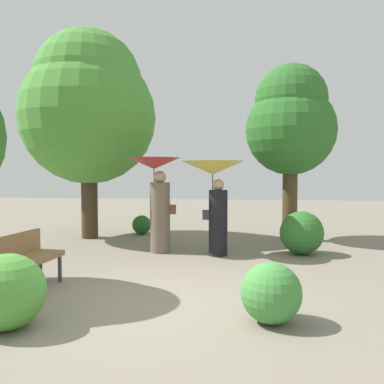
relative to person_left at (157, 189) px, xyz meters
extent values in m
plane|color=gray|center=(0.70, -3.42, -1.38)|extent=(40.00, 40.00, 0.00)
cylinder|color=#6B5B4C|center=(0.06, 0.00, -0.62)|extent=(0.43, 0.43, 1.51)
sphere|color=tan|center=(0.06, 0.00, 0.25)|extent=(0.27, 0.27, 0.27)
cylinder|color=#333338|center=(-0.06, 0.00, 0.02)|extent=(0.02, 0.02, 0.81)
cone|color=#B22D2D|center=(-0.06, 0.00, 0.55)|extent=(1.13, 1.13, 0.24)
cube|color=brown|center=(0.34, -0.02, -0.44)|extent=(0.14, 0.10, 0.20)
cylinder|color=black|center=(1.33, -0.18, -0.70)|extent=(0.39, 0.39, 1.36)
sphere|color=tan|center=(1.33, -0.18, 0.09)|extent=(0.24, 0.24, 0.24)
cylinder|color=#333338|center=(1.21, -0.17, -0.09)|extent=(0.02, 0.02, 0.79)
cone|color=#D8C64C|center=(1.21, -0.17, 0.45)|extent=(1.31, 1.31, 0.28)
cube|color=#333342|center=(1.08, -0.16, -0.53)|extent=(0.14, 0.10, 0.20)
cylinder|color=#38383D|center=(-1.12, -3.86, -1.16)|extent=(0.06, 0.06, 0.44)
cylinder|color=#38383D|center=(-1.02, -2.52, -1.16)|extent=(0.06, 0.06, 0.44)
cylinder|color=#38383D|center=(-1.36, -2.50, -1.16)|extent=(0.06, 0.06, 0.44)
cube|color=olive|center=(-1.24, -3.18, -0.92)|extent=(0.55, 1.53, 0.08)
cube|color=olive|center=(-1.48, -3.16, -0.72)|extent=(0.17, 1.50, 0.35)
cylinder|color=#42301E|center=(-2.15, 1.60, 0.73)|extent=(0.42, 0.42, 4.22)
sphere|color=#4C9338|center=(-2.15, 1.60, 1.79)|extent=(3.48, 3.48, 3.48)
sphere|color=#4C9338|center=(-2.15, 1.60, 2.63)|extent=(2.78, 2.78, 2.78)
cylinder|color=#4C3823|center=(3.01, 1.89, 0.48)|extent=(0.37, 0.37, 3.71)
sphere|color=#2D6B28|center=(3.01, 1.89, 1.41)|extent=(2.25, 2.25, 2.25)
sphere|color=#2D6B28|center=(3.01, 1.89, 2.15)|extent=(1.80, 1.80, 1.80)
sphere|color=#2D6B28|center=(3.07, 0.14, -0.92)|extent=(0.91, 0.91, 0.91)
sphere|color=#4C9338|center=(-0.74, -4.40, -0.96)|extent=(0.84, 0.84, 0.84)
sphere|color=#428C3D|center=(2.17, -3.85, -1.02)|extent=(0.70, 0.70, 0.70)
sphere|color=#235B23|center=(-0.96, 2.38, -1.11)|extent=(0.53, 0.53, 0.53)
camera|label=1|loc=(1.84, -8.48, 0.37)|focal=37.63mm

